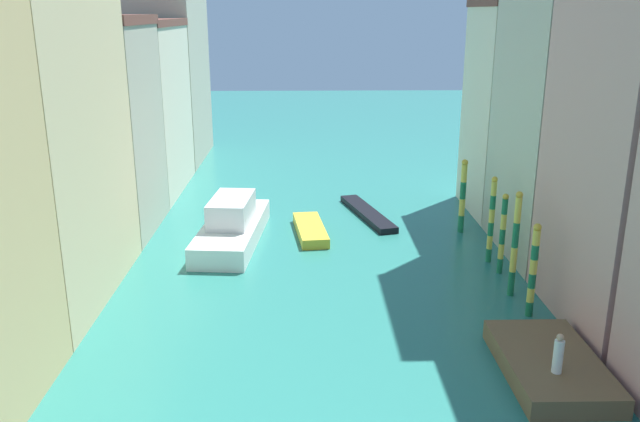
{
  "coord_description": "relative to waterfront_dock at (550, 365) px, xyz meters",
  "views": [
    {
      "loc": [
        -0.93,
        -14.2,
        13.25
      ],
      "look_at": [
        -0.02,
        24.27,
        1.5
      ],
      "focal_mm": 36.73,
      "sensor_mm": 36.0,
      "label": 1
    }
  ],
  "objects": [
    {
      "name": "waterfront_dock",
      "position": [
        0.0,
        0.0,
        0.0
      ],
      "size": [
        3.48,
        6.08,
        0.79
      ],
      "color": "brown",
      "rests_on": "ground"
    },
    {
      "name": "vaporetto_white",
      "position": [
        -13.64,
        15.45,
        0.6
      ],
      "size": [
        3.97,
        10.12,
        2.74
      ],
      "color": "white",
      "rests_on": "ground"
    },
    {
      "name": "building_left_4",
      "position": [
        -22.36,
        39.15,
        8.9
      ],
      "size": [
        7.48,
        11.69,
        18.55
      ],
      "color": "#BCB299",
      "rests_on": "ground"
    },
    {
      "name": "gondola_black",
      "position": [
        -5.05,
        20.3,
        -0.19
      ],
      "size": [
        3.24,
        8.05,
        0.4
      ],
      "color": "black",
      "rests_on": "ground"
    },
    {
      "name": "building_left_2",
      "position": [
        -22.36,
        17.96,
        6.16
      ],
      "size": [
        7.48,
        8.26,
        13.09
      ],
      "color": "#BCB299",
      "rests_on": "ground"
    },
    {
      "name": "mooring_pole_3",
      "position": [
        0.86,
        11.76,
        2.08
      ],
      "size": [
        0.33,
        0.33,
        4.85
      ],
      "color": "#197247",
      "rests_on": "ground"
    },
    {
      "name": "building_left_3",
      "position": [
        -22.36,
        27.6,
        5.99
      ],
      "size": [
        7.48,
        11.19,
        12.75
      ],
      "color": "beige",
      "rests_on": "ground"
    },
    {
      "name": "ground_plane",
      "position": [
        -8.33,
        16.87,
        -0.4
      ],
      "size": [
        154.0,
        154.0,
        0.0
      ],
      "primitive_type": "plane",
      "color": "#28756B"
    },
    {
      "name": "building_right_3",
      "position": [
        5.71,
        21.48,
        6.71
      ],
      "size": [
        7.48,
        7.42,
        14.2
      ],
      "color": "beige",
      "rests_on": "ground"
    },
    {
      "name": "mooring_pole_0",
      "position": [
        0.89,
        5.04,
        1.86
      ],
      "size": [
        0.36,
        0.36,
        4.41
      ],
      "color": "#197247",
      "rests_on": "ground"
    },
    {
      "name": "mooring_pole_1",
      "position": [
        0.73,
        7.28,
        2.28
      ],
      "size": [
        0.34,
        0.34,
        5.25
      ],
      "color": "#197247",
      "rests_on": "ground"
    },
    {
      "name": "building_left_1",
      "position": [
        -22.36,
        7.92,
        8.33
      ],
      "size": [
        7.48,
        11.84,
        17.43
      ],
      "color": "beige",
      "rests_on": "ground"
    },
    {
      "name": "mooring_pole_2",
      "position": [
        1.01,
        10.13,
        1.83
      ],
      "size": [
        0.33,
        0.33,
        4.35
      ],
      "color": "#197247",
      "rests_on": "ground"
    },
    {
      "name": "mooring_pole_4",
      "position": [
        0.49,
        16.87,
        1.99
      ],
      "size": [
        0.39,
        0.39,
        4.66
      ],
      "color": "#197247",
      "rests_on": "ground"
    },
    {
      "name": "building_right_2",
      "position": [
        5.71,
        13.37,
        10.75
      ],
      "size": [
        7.48,
        8.85,
        22.28
      ],
      "color": "#BCB299",
      "rests_on": "ground"
    },
    {
      "name": "person_on_dock",
      "position": [
        -0.23,
        -1.17,
        1.1
      ],
      "size": [
        0.36,
        0.36,
        1.53
      ],
      "color": "white",
      "rests_on": "waterfront_dock"
    },
    {
      "name": "motorboat_0",
      "position": [
        -8.95,
        16.59,
        -0.09
      ],
      "size": [
        2.25,
        5.75,
        0.61
      ],
      "color": "gold",
      "rests_on": "ground"
    }
  ]
}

